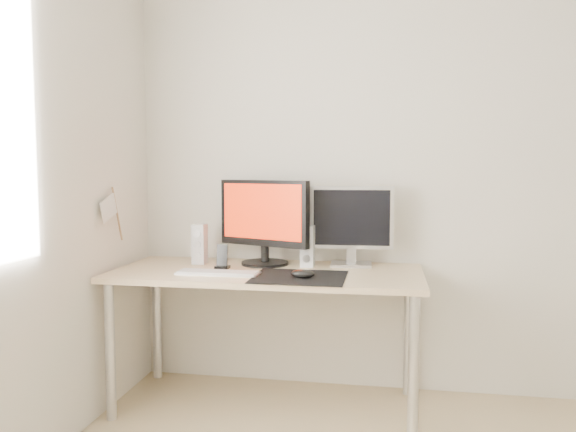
{
  "coord_description": "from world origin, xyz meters",
  "views": [
    {
      "loc": [
        -0.32,
        -1.45,
        1.26
      ],
      "look_at": [
        -0.83,
        1.45,
        1.01
      ],
      "focal_mm": 35.0,
      "sensor_mm": 36.0,
      "label": 1
    }
  ],
  "objects": [
    {
      "name": "wall_back",
      "position": [
        0.0,
        1.75,
        1.25
      ],
      "size": [
        3.5,
        0.0,
        3.5
      ],
      "primitive_type": "plane",
      "rotation": [
        1.57,
        0.0,
        0.0
      ],
      "color": "silver",
      "rests_on": "ground"
    },
    {
      "name": "mousepad",
      "position": [
        -0.74,
        1.22,
        0.73
      ],
      "size": [
        0.45,
        0.4,
        0.0
      ],
      "primitive_type": "cube",
      "color": "black",
      "rests_on": "desk"
    },
    {
      "name": "mouse",
      "position": [
        -0.72,
        1.19,
        0.75
      ],
      "size": [
        0.12,
        0.07,
        0.04
      ],
      "primitive_type": "ellipsoid",
      "color": "black",
      "rests_on": "mousepad"
    },
    {
      "name": "desk",
      "position": [
        -0.93,
        1.38,
        0.65
      ],
      "size": [
        1.6,
        0.7,
        0.73
      ],
      "color": "#D1B587",
      "rests_on": "ground"
    },
    {
      "name": "main_monitor",
      "position": [
        -0.98,
        1.54,
        0.98
      ],
      "size": [
        0.53,
        0.34,
        0.47
      ],
      "color": "black",
      "rests_on": "desk"
    },
    {
      "name": "second_monitor",
      "position": [
        -0.51,
        1.59,
        0.97
      ],
      "size": [
        0.45,
        0.17,
        0.43
      ],
      "color": "silver",
      "rests_on": "desk"
    },
    {
      "name": "speaker_left",
      "position": [
        -1.34,
        1.52,
        0.84
      ],
      "size": [
        0.07,
        0.09,
        0.22
      ],
      "color": "silver",
      "rests_on": "desk"
    },
    {
      "name": "speaker_right",
      "position": [
        -0.74,
        1.53,
        0.84
      ],
      "size": [
        0.07,
        0.09,
        0.22
      ],
      "color": "white",
      "rests_on": "desk"
    },
    {
      "name": "keyboard",
      "position": [
        -1.15,
        1.23,
        0.74
      ],
      "size": [
        0.42,
        0.13,
        0.02
      ],
      "color": "silver",
      "rests_on": "desk"
    },
    {
      "name": "phone_dock",
      "position": [
        -1.17,
        1.39,
        0.77
      ],
      "size": [
        0.07,
        0.06,
        0.13
      ],
      "color": "black",
      "rests_on": "desk"
    },
    {
      "name": "pennant",
      "position": [
        -1.72,
        1.24,
        1.05
      ],
      "size": [
        0.01,
        0.23,
        0.29
      ],
      "color": "#A57F54",
      "rests_on": "wall_left"
    }
  ]
}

